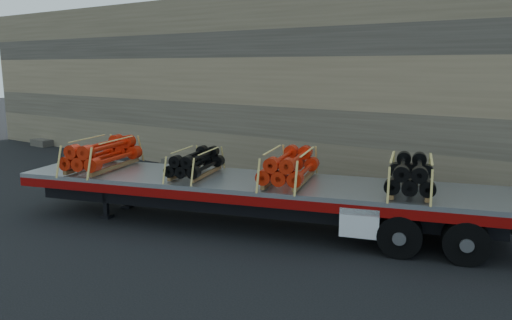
{
  "coord_description": "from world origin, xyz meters",
  "views": [
    {
      "loc": [
        6.8,
        -10.53,
        4.3
      ],
      "look_at": [
        -1.35,
        1.11,
        1.6
      ],
      "focal_mm": 35.0,
      "sensor_mm": 36.0,
      "label": 1
    }
  ],
  "objects_px": {
    "bundle_midrear": "(289,167)",
    "bundle_midfront": "(196,163)",
    "bundle_rear": "(411,175)",
    "bundle_front": "(103,155)",
    "trailer": "(251,203)"
  },
  "relations": [
    {
      "from": "bundle_midrear",
      "to": "bundle_midfront",
      "type": "bearing_deg",
      "value": -180.0
    },
    {
      "from": "bundle_midfront",
      "to": "bundle_rear",
      "type": "relative_size",
      "value": 0.87
    },
    {
      "from": "bundle_front",
      "to": "bundle_rear",
      "type": "height_order",
      "value": "bundle_front"
    },
    {
      "from": "trailer",
      "to": "bundle_midfront",
      "type": "relative_size",
      "value": 6.73
    },
    {
      "from": "bundle_front",
      "to": "bundle_midrear",
      "type": "distance_m",
      "value": 5.64
    },
    {
      "from": "bundle_midfront",
      "to": "bundle_midrear",
      "type": "distance_m",
      "value": 2.67
    },
    {
      "from": "bundle_midfront",
      "to": "bundle_front",
      "type": "bearing_deg",
      "value": -180.0
    },
    {
      "from": "trailer",
      "to": "bundle_front",
      "type": "xyz_separation_m",
      "value": [
        -4.39,
        -1.36,
        1.08
      ]
    },
    {
      "from": "bundle_midfront",
      "to": "bundle_rear",
      "type": "bearing_deg",
      "value": 0.0
    },
    {
      "from": "bundle_front",
      "to": "bundle_midfront",
      "type": "bearing_deg",
      "value": 0.0
    },
    {
      "from": "bundle_midfront",
      "to": "trailer",
      "type": "bearing_deg",
      "value": 0.0
    },
    {
      "from": "bundle_rear",
      "to": "bundle_midrear",
      "type": "bearing_deg",
      "value": 180.0
    },
    {
      "from": "trailer",
      "to": "bundle_midrear",
      "type": "bearing_deg",
      "value": -0.0
    },
    {
      "from": "bundle_midrear",
      "to": "bundle_rear",
      "type": "distance_m",
      "value": 3.01
    },
    {
      "from": "bundle_midrear",
      "to": "bundle_rear",
      "type": "xyz_separation_m",
      "value": [
        2.88,
        0.89,
        -0.01
      ]
    }
  ]
}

